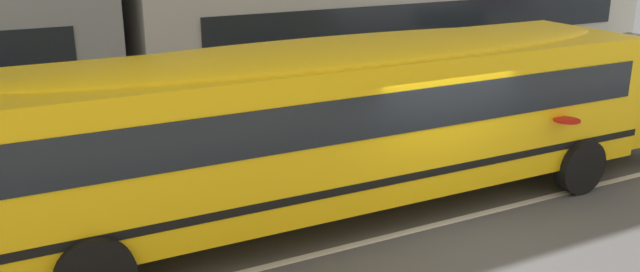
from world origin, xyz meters
TOP-DOWN VIEW (x-y plane):
  - ground_plane at (0.00, 0.00)m, footprint 400.00×400.00m
  - sidewalk_far at (0.00, 7.16)m, footprint 120.00×3.00m
  - lane_centreline at (0.00, 0.00)m, footprint 110.00×0.16m
  - school_bus at (-0.95, 1.24)m, footprint 13.33×3.19m
  - parked_car_beige_near_corner at (10.12, 4.63)m, footprint 3.94×1.95m

SIDE VIEW (x-z plane):
  - ground_plane at x=0.00m, z-range 0.00..0.00m
  - lane_centreline at x=0.00m, z-range 0.00..0.01m
  - sidewalk_far at x=0.00m, z-range 0.00..0.01m
  - parked_car_beige_near_corner at x=10.12m, z-range 0.02..1.66m
  - school_bus at x=-0.95m, z-range 0.28..3.26m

